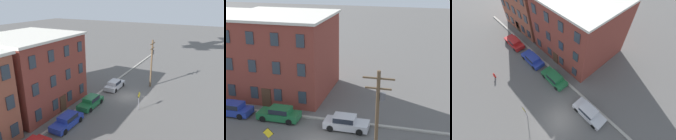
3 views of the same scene
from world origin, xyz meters
The scene contains 8 objects.
ground_plane centered at (0.00, 0.00, 0.00)m, with size 200.00×200.00×0.00m, color #565451.
kerb_strip centered at (0.00, 4.50, 0.08)m, with size 56.00×0.36×0.16m, color #9E998E.
apartment_midblock centered at (-7.96, 11.27, 4.93)m, with size 12.09×11.06×9.83m.
car_blue centered at (-10.65, 3.19, 0.75)m, with size 4.40×1.92×1.43m.
car_green centered at (-5.20, 3.37, 0.75)m, with size 4.40×1.92×1.43m.
car_silver centered at (1.93, 3.18, 0.75)m, with size 4.40×1.92×1.43m.
caution_sign centered at (-3.22, -2.96, 1.85)m, with size 1.00×0.08×2.75m.
utility_pole centered at (5.58, -1.82, 4.53)m, with size 2.40×0.44×8.04m.
Camera 1 is at (-28.30, -11.75, 14.47)m, focal length 35.00 mm.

